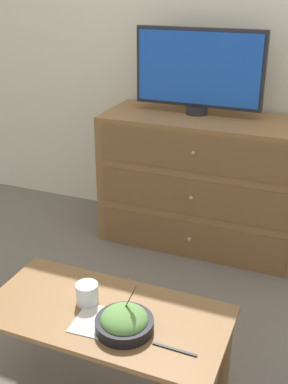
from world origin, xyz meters
TOP-DOWN VIEW (x-y plane):
  - ground_plane at (0.00, 0.00)m, footprint 12.00×12.00m
  - wall_back at (0.00, 0.03)m, footprint 12.00×0.05m
  - dresser at (-0.02, -0.28)m, footprint 1.23×0.51m
  - tv at (-0.10, -0.21)m, footprint 0.77×0.13m
  - coffee_table at (-0.03, -1.63)m, footprint 0.95×0.47m
  - takeout_bowl at (0.08, -1.69)m, footprint 0.22×0.22m
  - drink_cup at (-0.12, -1.60)m, footprint 0.09×0.09m
  - napkin at (-0.03, -1.69)m, footprint 0.19×0.19m
  - knife at (0.28, -1.72)m, footprint 0.16×0.01m

SIDE VIEW (x-z plane):
  - ground_plane at x=0.00m, z-range 0.00..0.00m
  - coffee_table at x=-0.03m, z-range 0.14..0.53m
  - napkin at x=-0.03m, z-range 0.40..0.40m
  - knife at x=0.28m, z-range 0.40..0.40m
  - dresser at x=-0.02m, z-range 0.00..0.82m
  - takeout_bowl at x=0.08m, z-range 0.34..0.52m
  - drink_cup at x=-0.12m, z-range 0.39..0.48m
  - tv at x=-0.10m, z-range 0.83..1.33m
  - wall_back at x=0.00m, z-range 0.00..2.60m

